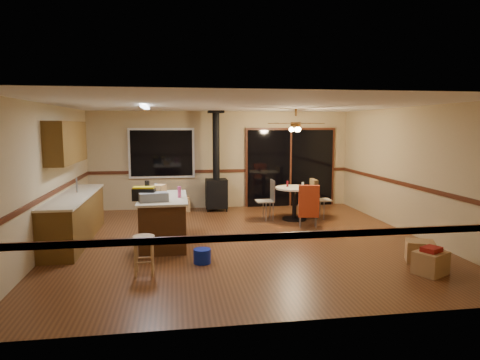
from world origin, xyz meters
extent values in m
plane|color=#5A3119|center=(0.00, 0.00, 0.00)|extent=(7.00, 7.00, 0.00)
plane|color=silver|center=(0.00, 0.00, 2.60)|extent=(7.00, 7.00, 0.00)
plane|color=tan|center=(0.00, 3.50, 1.30)|extent=(7.00, 0.00, 7.00)
plane|color=tan|center=(0.00, -3.50, 1.30)|extent=(7.00, 0.00, 7.00)
plane|color=tan|center=(-3.50, 0.00, 1.30)|extent=(0.00, 7.00, 7.00)
plane|color=tan|center=(3.50, 0.00, 1.30)|extent=(0.00, 7.00, 7.00)
cube|color=black|center=(-1.60, 3.45, 1.50)|extent=(1.72, 0.10, 1.32)
cube|color=black|center=(1.90, 3.45, 1.05)|extent=(2.52, 0.10, 2.10)
cube|color=brown|center=(-3.20, 0.50, 0.43)|extent=(0.60, 3.00, 0.86)
cube|color=beige|center=(-3.20, 0.50, 0.88)|extent=(0.64, 3.04, 0.04)
cube|color=brown|center=(-3.33, 0.70, 1.90)|extent=(0.35, 2.00, 0.80)
cube|color=#422410|center=(-1.50, 0.00, 0.43)|extent=(0.80, 1.60, 0.86)
cube|color=beige|center=(-1.50, 0.00, 0.88)|extent=(0.88, 1.68, 0.04)
cube|color=black|center=(-0.20, 3.05, 0.46)|extent=(0.55, 0.50, 0.75)
cylinder|color=black|center=(-0.20, 3.05, 1.71)|extent=(0.18, 0.18, 1.77)
cylinder|color=brown|center=(1.51, 1.66, 2.25)|extent=(0.24, 0.24, 0.10)
cylinder|color=brown|center=(1.51, 1.66, 2.52)|extent=(0.05, 0.05, 0.16)
sphere|color=#FFD88C|center=(1.51, 1.66, 2.13)|extent=(0.16, 0.16, 0.16)
cube|color=white|center=(-1.80, 0.30, 2.56)|extent=(0.10, 1.20, 0.04)
cube|color=slate|center=(-1.65, -0.46, 0.98)|extent=(0.54, 0.36, 0.15)
cube|color=black|center=(-1.82, -0.34, 1.01)|extent=(0.42, 0.26, 0.22)
cube|color=gold|center=(-1.82, -0.34, 1.13)|extent=(0.39, 0.24, 0.03)
cube|color=#A27848|center=(-1.57, 0.38, 0.99)|extent=(0.28, 0.32, 0.18)
cylinder|color=black|center=(-1.78, 0.02, 1.05)|extent=(0.11, 0.11, 0.31)
cylinder|color=#D84C8C|center=(-1.20, -0.12, 1.00)|extent=(0.08, 0.08, 0.21)
cylinder|color=white|center=(-1.64, 0.48, 0.99)|extent=(0.08, 0.08, 0.19)
cylinder|color=tan|center=(-1.75, -1.64, 0.29)|extent=(0.35, 0.35, 0.59)
cylinder|color=#0B20A5|center=(-0.86, -1.25, 0.12)|extent=(0.31, 0.31, 0.23)
cylinder|color=black|center=(1.51, 1.66, 0.02)|extent=(0.57, 0.57, 0.04)
cylinder|color=black|center=(1.51, 1.66, 0.39)|extent=(0.10, 0.10, 0.70)
cylinder|color=beige|center=(1.51, 1.66, 0.76)|extent=(0.92, 0.92, 0.04)
cylinder|color=#590C14|center=(1.36, 1.76, 0.85)|extent=(0.06, 0.06, 0.14)
cylinder|color=beige|center=(1.69, 1.61, 0.84)|extent=(0.06, 0.06, 0.12)
cube|color=tan|center=(0.81, 1.76, 0.45)|extent=(0.40, 0.40, 0.03)
cube|color=slate|center=(1.00, 1.76, 0.70)|extent=(0.03, 0.40, 0.50)
cube|color=tan|center=(1.61, 0.96, 0.45)|extent=(0.47, 0.47, 0.03)
cube|color=slate|center=(1.58, 0.77, 0.70)|extent=(0.40, 0.11, 0.50)
cube|color=#AA3213|center=(1.57, 0.75, 0.60)|extent=(0.45, 0.19, 0.70)
cube|color=tan|center=(2.21, 1.71, 0.45)|extent=(0.42, 0.42, 0.03)
cube|color=slate|center=(2.02, 1.72, 0.70)|extent=(0.05, 0.40, 0.50)
cube|color=#4B381C|center=(2.00, 1.72, 0.60)|extent=(0.13, 0.45, 0.70)
cube|color=#A27848|center=(-1.14, 3.10, 0.19)|extent=(0.50, 0.42, 0.38)
cube|color=#A27848|center=(2.50, -2.29, 0.17)|extent=(0.58, 0.55, 0.34)
cube|color=#A27848|center=(2.67, -1.73, 0.17)|extent=(0.54, 0.51, 0.35)
cube|color=maroon|center=(2.50, -2.29, 0.38)|extent=(0.34, 0.33, 0.07)
camera|label=1|loc=(-1.28, -7.98, 2.21)|focal=32.00mm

